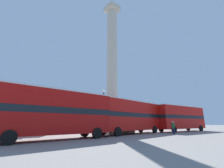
# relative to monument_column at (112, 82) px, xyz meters

# --- Properties ---
(ground_plane) EXTENTS (200.00, 200.00, 0.00)m
(ground_plane) POSITION_rel_monument_column_xyz_m (0.00, 0.00, -7.98)
(ground_plane) COLOR gray
(monument_column) EXTENTS (4.89, 4.89, 23.74)m
(monument_column) POSITION_rel_monument_column_xyz_m (0.00, 0.00, 0.00)
(monument_column) COLOR #BCB29E
(monument_column) RESTS_ON ground_plane
(bus_a) EXTENTS (11.47, 3.60, 4.38)m
(bus_a) POSITION_rel_monument_column_xyz_m (0.35, -3.68, -5.56)
(bus_a) COLOR #B7140F
(bus_a) RESTS_ON ground_plane
(bus_b) EXTENTS (10.07, 2.76, 4.34)m
(bus_b) POSITION_rel_monument_column_xyz_m (-10.06, -4.63, -5.58)
(bus_b) COLOR #A80F0C
(bus_b) RESTS_ON ground_plane
(bus_c) EXTENTS (11.46, 3.55, 4.30)m
(bus_c) POSITION_rel_monument_column_xyz_m (11.45, -5.05, -5.60)
(bus_c) COLOR #B7140F
(bus_c) RESTS_ON ground_plane
(equestrian_statue) EXTENTS (3.97, 2.96, 6.19)m
(equestrian_statue) POSITION_rel_monument_column_xyz_m (-10.77, 2.68, -6.28)
(equestrian_statue) COLOR #BCB29E
(equestrian_statue) RESTS_ON ground_plane
(street_lamp) EXTENTS (0.47, 0.47, 5.85)m
(street_lamp) POSITION_rel_monument_column_xyz_m (-3.37, -2.41, -4.45)
(street_lamp) COLOR black
(street_lamp) RESTS_ON ground_plane
(pedestrian_near_lamp) EXTENTS (0.46, 0.26, 1.66)m
(pedestrian_near_lamp) POSITION_rel_monument_column_xyz_m (4.38, -7.51, -7.06)
(pedestrian_near_lamp) COLOR #192347
(pedestrian_near_lamp) RESTS_ON ground_plane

